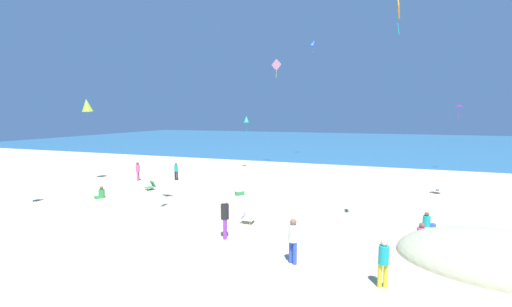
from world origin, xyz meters
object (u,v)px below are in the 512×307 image
Objects in this scene: kite_purple at (459,106)px; person_2 at (101,194)px; beach_chair_mid_beach at (151,186)px; person_7 at (427,221)px; beach_chair_far_right at (246,217)px; person_6 at (421,234)px; cooler_box at (240,193)px; person_3 at (383,260)px; kite_blue at (313,43)px; person_5 at (176,170)px; person_1 at (225,216)px; kite_orange at (399,9)px; kite_teal at (246,119)px; kite_pink at (276,65)px; person_0 at (138,170)px; beach_chair_near_camera at (437,189)px; kite_lime at (87,105)px; person_4 at (293,238)px.

person_2 is at bearing -141.47° from kite_purple.
person_7 is (16.75, -1.92, -0.03)m from beach_chair_mid_beach.
person_6 is at bearing 1.42° from beach_chair_far_right.
person_3 reaches higher than cooler_box.
kite_blue reaches higher than person_2.
person_5 is 0.90× the size of kite_blue.
person_2 is at bearing -38.79° from person_1.
person_1 is at bearing -120.46° from kite_purple.
kite_orange is (16.44, -1.26, 8.86)m from person_2.
kite_teal is 19.51m from kite_orange.
kite_pink is at bearing -99.67° from person_1.
person_0 is at bearing -125.49° from kite_teal.
cooler_box is at bearing 26.88° from person_3.
kite_teal is at bearing -165.63° from kite_purple.
person_7 is 19.12m from kite_teal.
person_7 is (18.23, 0.99, -0.02)m from person_2.
kite_blue reaches higher than beach_chair_near_camera.
kite_orange is at bearing 115.87° from person_2.
person_7 is at bearing -104.89° from kite_purple.
person_6 is 0.44× the size of kite_teal.
kite_lime reaches higher than cooler_box.
kite_blue is (7.62, 16.94, 12.50)m from person_5.
beach_chair_near_camera is 0.55× the size of person_5.
cooler_box is 7.43m from person_1.
person_0 is at bearing 149.28° from beach_chair_far_right.
person_3 reaches higher than person_6.
person_6 is at bearing 12.51° from kite_orange.
person_2 is at bearing 170.89° from person_7.
kite_orange reaches higher than person_5.
person_2 is (-10.07, 3.48, -0.70)m from person_1.
kite_lime is at bearing -151.91° from kite_purple.
beach_chair_near_camera is at bearing 65.63° from person_7.
beach_chair_far_right is 10.82m from kite_orange.
person_0 is 20.76m from kite_orange.
person_4 is at bearing 85.86° from beach_chair_near_camera.
person_0 is 2.94m from person_5.
kite_orange reaches higher than person_4.
kite_pink is at bearing 38.37° from person_0.
person_6 is (1.57, 4.47, -0.58)m from person_3.
kite_orange is (-6.35, -19.41, 3.26)m from kite_purple.
person_3 is at bearing 101.63° from person_2.
kite_teal reaches higher than beach_chair_far_right.
person_5 is 0.89× the size of kite_lime.
person_7 reaches higher than beach_chair_far_right.
cooler_box is at bearing -23.91° from person_0.
person_0 is 20.58m from person_3.
person_5 is 0.77× the size of kite_pink.
kite_teal is 13.36m from kite_lime.
person_4 is at bearing -25.18° from kite_lime.
beach_chair_mid_beach is 0.51× the size of kite_blue.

